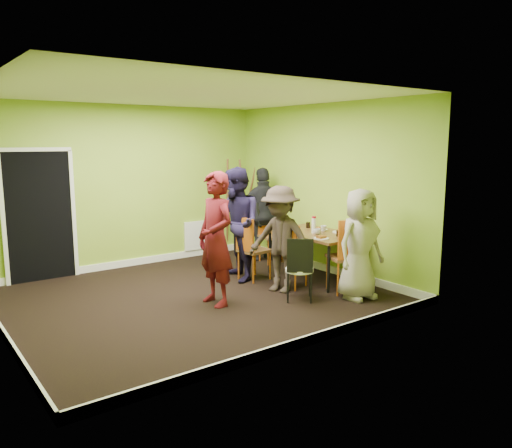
# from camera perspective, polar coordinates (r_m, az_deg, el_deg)

# --- Properties ---
(ground) EXTENTS (5.00, 5.00, 0.00)m
(ground) POSITION_cam_1_polar(r_m,az_deg,el_deg) (7.22, -6.98, -8.24)
(ground) COLOR black
(ground) RESTS_ON ground
(room_walls) EXTENTS (5.04, 4.54, 2.82)m
(room_walls) POSITION_cam_1_polar(r_m,az_deg,el_deg) (7.01, -7.49, -0.46)
(room_walls) COLOR #85A72A
(room_walls) RESTS_ON ground
(dining_table) EXTENTS (0.90, 1.50, 0.75)m
(dining_table) POSITION_cam_1_polar(r_m,az_deg,el_deg) (8.01, 6.85, -1.34)
(dining_table) COLOR black
(dining_table) RESTS_ON ground
(chair_left_far) EXTENTS (0.46, 0.46, 1.02)m
(chair_left_far) POSITION_cam_1_polar(r_m,az_deg,el_deg) (7.85, -0.66, -2.42)
(chair_left_far) COLOR #BF5711
(chair_left_far) RESTS_ON ground
(chair_left_near) EXTENTS (0.49, 0.49, 0.93)m
(chair_left_near) POSITION_cam_1_polar(r_m,az_deg,el_deg) (7.46, 3.79, -3.43)
(chair_left_near) COLOR #BF5711
(chair_left_near) RESTS_ON ground
(chair_back_end) EXTENTS (0.53, 0.59, 1.08)m
(chair_back_end) POSITION_cam_1_polar(r_m,az_deg,el_deg) (9.16, 1.45, 0.49)
(chair_back_end) COLOR #BF5711
(chair_back_end) RESTS_ON ground
(chair_front_end) EXTENTS (0.59, 0.59, 1.10)m
(chair_front_end) POSITION_cam_1_polar(r_m,az_deg,el_deg) (7.30, 10.48, -3.13)
(chair_front_end) COLOR #BF5711
(chair_front_end) RESTS_ON ground
(chair_bentwood) EXTENTS (0.49, 0.49, 0.90)m
(chair_bentwood) POSITION_cam_1_polar(r_m,az_deg,el_deg) (6.87, 5.00, -4.82)
(chair_bentwood) COLOR black
(chair_bentwood) RESTS_ON ground
(easel) EXTENTS (0.75, 0.70, 1.86)m
(easel) POSITION_cam_1_polar(r_m,az_deg,el_deg) (9.84, -1.85, 2.06)
(easel) COLOR brown
(easel) RESTS_ON ground
(plate_near_left) EXTENTS (0.26, 0.26, 0.01)m
(plate_near_left) POSITION_cam_1_polar(r_m,az_deg,el_deg) (8.05, 3.49, -0.79)
(plate_near_left) COLOR white
(plate_near_left) RESTS_ON dining_table
(plate_near_right) EXTENTS (0.23, 0.23, 0.01)m
(plate_near_right) POSITION_cam_1_polar(r_m,az_deg,el_deg) (7.48, 7.47, -1.65)
(plate_near_right) COLOR white
(plate_near_right) RESTS_ON dining_table
(plate_far_back) EXTENTS (0.24, 0.24, 0.01)m
(plate_far_back) POSITION_cam_1_polar(r_m,az_deg,el_deg) (8.44, 3.91, -0.32)
(plate_far_back) COLOR white
(plate_far_back) RESTS_ON dining_table
(plate_far_front) EXTENTS (0.26, 0.26, 0.01)m
(plate_far_front) POSITION_cam_1_polar(r_m,az_deg,el_deg) (7.62, 10.40, -1.51)
(plate_far_front) COLOR white
(plate_far_front) RESTS_ON dining_table
(plate_wall_back) EXTENTS (0.24, 0.24, 0.01)m
(plate_wall_back) POSITION_cam_1_polar(r_m,az_deg,el_deg) (8.22, 7.35, -0.63)
(plate_wall_back) COLOR white
(plate_wall_back) RESTS_ON dining_table
(plate_wall_front) EXTENTS (0.27, 0.27, 0.01)m
(plate_wall_front) POSITION_cam_1_polar(r_m,az_deg,el_deg) (8.05, 9.68, -0.90)
(plate_wall_front) COLOR white
(plate_wall_front) RESTS_ON dining_table
(thermos) EXTENTS (0.07, 0.07, 0.24)m
(thermos) POSITION_cam_1_polar(r_m,az_deg,el_deg) (7.91, 6.62, -0.18)
(thermos) COLOR white
(thermos) RESTS_ON dining_table
(blue_bottle) EXTENTS (0.07, 0.07, 0.18)m
(blue_bottle) POSITION_cam_1_polar(r_m,az_deg,el_deg) (7.92, 9.91, -0.47)
(blue_bottle) COLOR #1930C2
(blue_bottle) RESTS_ON dining_table
(orange_bottle) EXTENTS (0.03, 0.03, 0.08)m
(orange_bottle) POSITION_cam_1_polar(r_m,az_deg,el_deg) (8.07, 4.95, -0.53)
(orange_bottle) COLOR #BF5711
(orange_bottle) RESTS_ON dining_table
(glass_mid) EXTENTS (0.06, 0.06, 0.10)m
(glass_mid) POSITION_cam_1_polar(r_m,az_deg,el_deg) (8.06, 4.38, -0.47)
(glass_mid) COLOR black
(glass_mid) RESTS_ON dining_table
(glass_back) EXTENTS (0.07, 0.07, 0.10)m
(glass_back) POSITION_cam_1_polar(r_m,az_deg,el_deg) (8.39, 5.97, -0.11)
(glass_back) COLOR black
(glass_back) RESTS_ON dining_table
(glass_front) EXTENTS (0.07, 0.07, 0.09)m
(glass_front) POSITION_cam_1_polar(r_m,az_deg,el_deg) (7.71, 9.41, -1.05)
(glass_front) COLOR black
(glass_front) RESTS_ON dining_table
(cup_a) EXTENTS (0.12, 0.12, 0.09)m
(cup_a) POSITION_cam_1_polar(r_m,az_deg,el_deg) (7.81, 7.00, -0.87)
(cup_a) COLOR white
(cup_a) RESTS_ON dining_table
(cup_b) EXTENTS (0.10, 0.10, 0.09)m
(cup_b) POSITION_cam_1_polar(r_m,az_deg,el_deg) (8.10, 7.73, -0.50)
(cup_b) COLOR white
(cup_b) RESTS_ON dining_table
(person_standing) EXTENTS (0.45, 0.67, 1.80)m
(person_standing) POSITION_cam_1_polar(r_m,az_deg,el_deg) (6.66, -4.63, -1.72)
(person_standing) COLOR #560E15
(person_standing) RESTS_ON ground
(person_left_far) EXTENTS (0.86, 1.00, 1.79)m
(person_left_far) POSITION_cam_1_polar(r_m,az_deg,el_deg) (7.81, -2.23, -0.05)
(person_left_far) COLOR black
(person_left_far) RESTS_ON ground
(person_left_near) EXTENTS (0.90, 1.15, 1.55)m
(person_left_near) POSITION_cam_1_polar(r_m,az_deg,el_deg) (7.24, 2.81, -1.76)
(person_left_near) COLOR #2F251F
(person_left_near) RESTS_ON ground
(person_back_end) EXTENTS (1.08, 0.72, 1.71)m
(person_back_end) POSITION_cam_1_polar(r_m,az_deg,el_deg) (9.21, 0.89, 1.14)
(person_back_end) COLOR black
(person_back_end) RESTS_ON ground
(person_front_end) EXTENTS (0.78, 0.52, 1.55)m
(person_front_end) POSITION_cam_1_polar(r_m,az_deg,el_deg) (7.06, 11.77, -2.27)
(person_front_end) COLOR gray
(person_front_end) RESTS_ON ground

